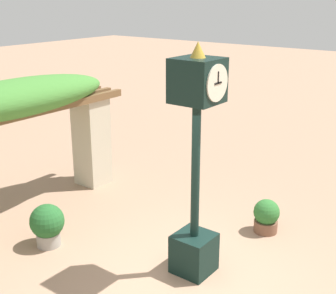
# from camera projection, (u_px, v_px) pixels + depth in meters

# --- Properties ---
(ground_plane) EXTENTS (60.00, 60.00, 0.00)m
(ground_plane) POSITION_uv_depth(u_px,v_px,m) (188.00, 280.00, 7.03)
(ground_plane) COLOR #9E7A60
(pedestal_clock) EXTENTS (0.61, 0.66, 3.50)m
(pedestal_clock) POSITION_uv_depth(u_px,v_px,m) (196.00, 162.00, 6.70)
(pedestal_clock) COLOR black
(pedestal_clock) RESTS_ON ground
(pergola) EXTENTS (4.88, 1.22, 2.61)m
(pergola) POSITION_uv_depth(u_px,v_px,m) (18.00, 118.00, 8.67)
(pergola) COLOR #BCB299
(pergola) RESTS_ON ground
(potted_plant_near_left) EXTENTS (0.47, 0.47, 0.62)m
(potted_plant_near_left) POSITION_uv_depth(u_px,v_px,m) (266.00, 216.00, 8.36)
(potted_plant_near_left) COLOR brown
(potted_plant_near_left) RESTS_ON ground
(potted_plant_near_right) EXTENTS (0.58, 0.58, 0.75)m
(potted_plant_near_right) POSITION_uv_depth(u_px,v_px,m) (47.00, 224.00, 7.87)
(potted_plant_near_right) COLOR gray
(potted_plant_near_right) RESTS_ON ground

